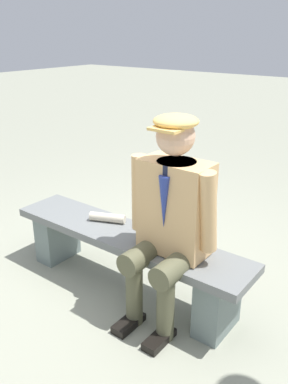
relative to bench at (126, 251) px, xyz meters
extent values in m
plane|color=gray|center=(0.00, 0.00, -0.30)|extent=(30.00, 30.00, 0.00)
cube|color=slate|center=(0.00, 0.00, 0.12)|extent=(1.88, 0.40, 0.06)
cube|color=slate|center=(-0.74, 0.00, -0.11)|extent=(0.18, 0.34, 0.40)
cube|color=slate|center=(0.74, 0.00, -0.11)|extent=(0.18, 0.34, 0.40)
cube|color=tan|center=(-0.40, 0.00, 0.45)|extent=(0.44, 0.24, 0.60)
cylinder|color=#1E2338|center=(-0.40, 0.00, 0.72)|extent=(0.24, 0.24, 0.06)
cone|color=navy|center=(-0.40, 0.12, 0.53)|extent=(0.07, 0.07, 0.33)
sphere|color=#DBAD8C|center=(-0.40, 0.02, 0.91)|extent=(0.23, 0.23, 0.23)
ellipsoid|color=#EABA61|center=(-0.40, 0.02, 0.99)|extent=(0.26, 0.26, 0.08)
cube|color=#EABA61|center=(-0.40, 0.12, 0.97)|extent=(0.18, 0.10, 0.02)
cylinder|color=brown|center=(-0.52, 0.13, 0.15)|extent=(0.15, 0.42, 0.15)
cylinder|color=brown|center=(-0.52, 0.26, -0.08)|extent=(0.11, 0.11, 0.46)
cube|color=black|center=(-0.52, 0.32, -0.28)|extent=(0.10, 0.24, 0.05)
cylinder|color=tan|center=(-0.65, 0.04, 0.50)|extent=(0.11, 0.17, 0.51)
cylinder|color=brown|center=(-0.28, 0.13, 0.15)|extent=(0.15, 0.42, 0.15)
cylinder|color=brown|center=(-0.28, 0.26, -0.08)|extent=(0.11, 0.11, 0.46)
cube|color=black|center=(-0.28, 0.32, -0.28)|extent=(0.10, 0.24, 0.05)
cylinder|color=tan|center=(-0.16, 0.04, 0.50)|extent=(0.11, 0.11, 0.50)
cylinder|color=beige|center=(0.23, -0.06, 0.18)|extent=(0.27, 0.17, 0.07)
camera|label=1|loc=(-1.65, 1.94, 1.47)|focal=38.07mm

